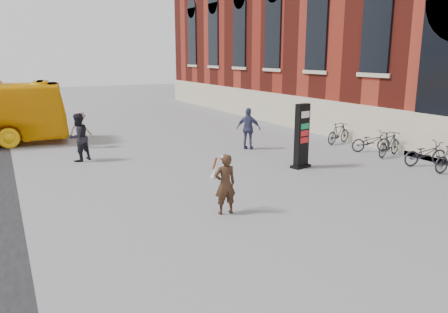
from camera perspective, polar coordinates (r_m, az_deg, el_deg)
name	(u,v)px	position (r m, az deg, el deg)	size (l,w,h in m)	color
ground	(222,203)	(12.16, -0.28, -6.07)	(100.00, 100.00, 0.00)	#9E9EA3
info_pylon	(302,136)	(15.93, 10.12, 2.64)	(0.81, 0.52, 2.33)	black
woman	(225,183)	(11.14, 0.13, -3.51)	(0.62, 0.57, 1.58)	#352016
pedestrian_a	(78,137)	(17.63, -18.49, 2.39)	(0.90, 0.70, 1.85)	black
pedestrian_b	(80,130)	(20.22, -18.25, 3.35)	(1.04, 0.60, 1.61)	gray
pedestrian_c	(249,129)	(18.92, 3.22, 3.64)	(1.05, 0.44, 1.80)	#3B4065
bike_4	(425,154)	(17.73, 24.83, 0.36)	(0.61, 1.74, 0.92)	#24242B
bike_5	(389,144)	(18.79, 20.78, 1.52)	(0.47, 1.68, 1.01)	#24242B
bike_6	(371,141)	(19.46, 18.65, 1.87)	(0.59, 1.69, 0.89)	#24242B
bike_7	(339,133)	(20.87, 14.74, 2.96)	(0.45, 1.60, 0.96)	#24242B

